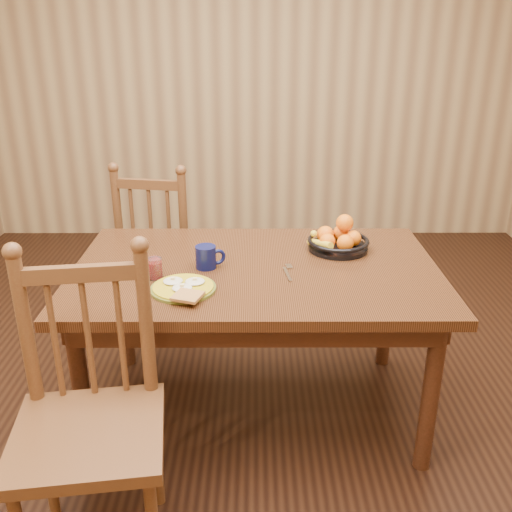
{
  "coord_description": "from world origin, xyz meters",
  "views": [
    {
      "loc": [
        -0.01,
        -2.3,
        1.74
      ],
      "look_at": [
        0.0,
        0.0,
        0.8
      ],
      "focal_mm": 40.0,
      "sensor_mm": 36.0,
      "label": 1
    }
  ],
  "objects_px": {
    "dining_table": "(256,284)",
    "breakfast_plate": "(184,288)",
    "chair_near": "(89,421)",
    "chair_far": "(162,249)",
    "fruit_bowl": "(338,240)",
    "coffee_mug": "(207,257)"
  },
  "relations": [
    {
      "from": "dining_table",
      "to": "breakfast_plate",
      "type": "height_order",
      "value": "breakfast_plate"
    },
    {
      "from": "chair_near",
      "to": "breakfast_plate",
      "type": "bearing_deg",
      "value": 55.18
    },
    {
      "from": "chair_far",
      "to": "chair_near",
      "type": "relative_size",
      "value": 0.95
    },
    {
      "from": "dining_table",
      "to": "fruit_bowl",
      "type": "relative_size",
      "value": 5.52
    },
    {
      "from": "chair_near",
      "to": "breakfast_plate",
      "type": "distance_m",
      "value": 0.63
    },
    {
      "from": "dining_table",
      "to": "chair_near",
      "type": "distance_m",
      "value": 0.95
    },
    {
      "from": "dining_table",
      "to": "fruit_bowl",
      "type": "bearing_deg",
      "value": 27.72
    },
    {
      "from": "chair_far",
      "to": "coffee_mug",
      "type": "height_order",
      "value": "chair_far"
    },
    {
      "from": "dining_table",
      "to": "breakfast_plate",
      "type": "bearing_deg",
      "value": -140.22
    },
    {
      "from": "breakfast_plate",
      "to": "coffee_mug",
      "type": "xyz_separation_m",
      "value": [
        0.08,
        0.23,
        0.04
      ]
    },
    {
      "from": "chair_near",
      "to": "coffee_mug",
      "type": "bearing_deg",
      "value": 57.73
    },
    {
      "from": "breakfast_plate",
      "to": "fruit_bowl",
      "type": "distance_m",
      "value": 0.81
    },
    {
      "from": "chair_far",
      "to": "breakfast_plate",
      "type": "height_order",
      "value": "chair_far"
    },
    {
      "from": "coffee_mug",
      "to": "fruit_bowl",
      "type": "bearing_deg",
      "value": 19.65
    },
    {
      "from": "coffee_mug",
      "to": "fruit_bowl",
      "type": "distance_m",
      "value": 0.64
    },
    {
      "from": "fruit_bowl",
      "to": "dining_table",
      "type": "bearing_deg",
      "value": -152.28
    },
    {
      "from": "breakfast_plate",
      "to": "fruit_bowl",
      "type": "relative_size",
      "value": 1.04
    },
    {
      "from": "chair_far",
      "to": "chair_near",
      "type": "xyz_separation_m",
      "value": [
        0.0,
        -1.61,
        0.03
      ]
    },
    {
      "from": "dining_table",
      "to": "chair_near",
      "type": "xyz_separation_m",
      "value": [
        -0.56,
        -0.76,
        -0.14
      ]
    },
    {
      "from": "dining_table",
      "to": "breakfast_plate",
      "type": "xyz_separation_m",
      "value": [
        -0.29,
        -0.24,
        0.1
      ]
    },
    {
      "from": "dining_table",
      "to": "chair_far",
      "type": "relative_size",
      "value": 1.57
    },
    {
      "from": "coffee_mug",
      "to": "chair_near",
      "type": "bearing_deg",
      "value": -114.54
    }
  ]
}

